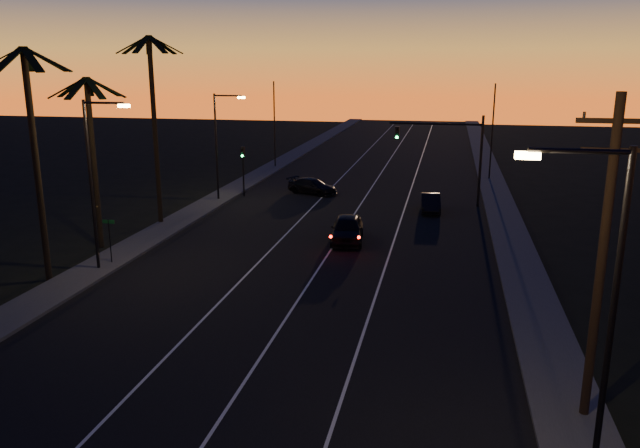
% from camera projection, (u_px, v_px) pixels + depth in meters
% --- Properties ---
extents(road, '(20.00, 170.00, 0.01)m').
position_uv_depth(road, '(334.00, 233.00, 40.75)').
color(road, black).
rests_on(road, ground).
extents(sidewalk_left, '(2.40, 170.00, 0.16)m').
position_uv_depth(sidewalk_left, '(174.00, 223.00, 42.92)').
color(sidewalk_left, '#343431').
rests_on(sidewalk_left, ground).
extents(sidewalk_right, '(2.40, 170.00, 0.16)m').
position_uv_depth(sidewalk_right, '(512.00, 241.00, 38.54)').
color(sidewalk_right, '#343431').
rests_on(sidewalk_right, ground).
extents(lane_stripe_left, '(0.12, 160.00, 0.01)m').
position_uv_depth(lane_stripe_left, '(290.00, 230.00, 41.33)').
color(lane_stripe_left, silver).
rests_on(lane_stripe_left, road).
extents(lane_stripe_mid, '(0.12, 160.00, 0.01)m').
position_uv_depth(lane_stripe_mid, '(342.00, 233.00, 40.64)').
color(lane_stripe_mid, silver).
rests_on(lane_stripe_mid, road).
extents(lane_stripe_right, '(0.12, 160.00, 0.01)m').
position_uv_depth(lane_stripe_right, '(395.00, 236.00, 39.96)').
color(lane_stripe_right, silver).
rests_on(lane_stripe_right, road).
extents(palm_near, '(4.25, 4.16, 11.53)m').
position_uv_depth(palm_near, '(34.00, 142.00, 30.07)').
color(palm_near, black).
rests_on(palm_near, ground).
extents(palm_mid, '(4.25, 4.16, 10.03)m').
position_uv_depth(palm_mid, '(92.00, 144.00, 36.08)').
color(palm_mid, black).
rests_on(palm_mid, ground).
extents(palm_far, '(4.25, 4.16, 12.53)m').
position_uv_depth(palm_far, '(154.00, 112.00, 41.24)').
color(palm_far, black).
rests_on(palm_far, ground).
extents(streetlight_left_near, '(2.55, 0.26, 9.00)m').
position_uv_depth(streetlight_left_near, '(95.00, 172.00, 32.03)').
color(streetlight_left_near, black).
rests_on(streetlight_left_near, ground).
extents(streetlight_left_far, '(2.55, 0.26, 8.50)m').
position_uv_depth(streetlight_left_far, '(220.00, 138.00, 49.16)').
color(streetlight_left_far, black).
rests_on(streetlight_left_far, ground).
extents(streetlight_right_near, '(2.55, 0.26, 9.00)m').
position_uv_depth(streetlight_right_near, '(600.00, 302.00, 14.56)').
color(streetlight_right_near, black).
rests_on(streetlight_right_near, ground).
extents(street_sign, '(0.70, 0.06, 2.60)m').
position_uv_depth(street_sign, '(110.00, 236.00, 33.91)').
color(street_sign, black).
rests_on(street_sign, ground).
extents(utility_pole, '(2.20, 0.28, 10.00)m').
position_uv_depth(utility_pole, '(602.00, 255.00, 18.18)').
color(utility_pole, black).
rests_on(utility_pole, ground).
extents(signal_mast, '(7.10, 0.41, 7.00)m').
position_uv_depth(signal_mast, '(450.00, 144.00, 47.64)').
color(signal_mast, black).
rests_on(signal_mast, ground).
extents(signal_post, '(0.28, 0.37, 4.20)m').
position_uv_depth(signal_post, '(243.00, 162.00, 51.35)').
color(signal_post, black).
rests_on(signal_post, ground).
extents(far_pole_left, '(0.14, 0.14, 9.00)m').
position_uv_depth(far_pole_left, '(274.00, 125.00, 65.49)').
color(far_pole_left, black).
rests_on(far_pole_left, ground).
extents(far_pole_right, '(0.14, 0.14, 9.00)m').
position_uv_depth(far_pole_right, '(492.00, 133.00, 58.34)').
color(far_pole_right, black).
rests_on(far_pole_right, ground).
extents(lead_car, '(2.41, 5.46, 1.62)m').
position_uv_depth(lead_car, '(347.00, 229.00, 38.62)').
color(lead_car, black).
rests_on(lead_car, road).
extents(right_car, '(1.64, 4.03, 1.30)m').
position_uv_depth(right_car, '(431.00, 203.00, 46.53)').
color(right_car, black).
rests_on(right_car, road).
extents(cross_car, '(4.81, 3.34, 1.29)m').
position_uv_depth(cross_car, '(312.00, 186.00, 52.93)').
color(cross_car, black).
rests_on(cross_car, road).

